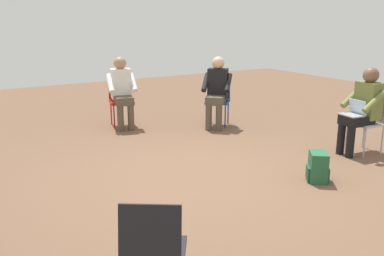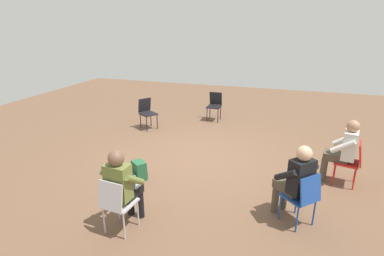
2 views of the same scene
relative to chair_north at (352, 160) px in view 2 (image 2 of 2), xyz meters
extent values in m
plane|color=brown|center=(-0.20, -2.93, -0.50)|extent=(16.40, 16.40, 0.00)
cube|color=red|center=(-0.02, -0.07, -0.06)|extent=(0.47, 0.47, 0.03)
cylinder|color=red|center=(0.12, -0.27, -0.29)|extent=(0.02, 0.02, 0.42)
cylinder|color=red|center=(-0.22, -0.20, -0.29)|extent=(0.02, 0.02, 0.42)
cylinder|color=red|center=(0.19, 0.06, -0.29)|extent=(0.02, 0.02, 0.42)
cylinder|color=red|center=(-0.15, 0.13, -0.29)|extent=(0.02, 0.02, 0.42)
cube|color=red|center=(0.02, 0.11, 0.15)|extent=(0.39, 0.17, 0.40)
cube|color=#1E4799|center=(1.47, -0.92, -0.06)|extent=(0.57, 0.57, 0.03)
cylinder|color=#1E4799|center=(1.47, -1.16, -0.29)|extent=(0.02, 0.02, 0.42)
cylinder|color=#1E4799|center=(1.23, -0.93, -0.29)|extent=(0.02, 0.02, 0.42)
cylinder|color=#1E4799|center=(1.71, -0.92, -0.29)|extent=(0.02, 0.02, 0.42)
cylinder|color=#1E4799|center=(1.47, -0.68, -0.29)|extent=(0.02, 0.02, 0.42)
cube|color=#1E4799|center=(1.60, -0.79, 0.15)|extent=(0.34, 0.33, 0.40)
cube|color=black|center=(-3.02, -3.30, -0.06)|extent=(0.41, 0.41, 0.03)
cylinder|color=black|center=(-2.84, -3.13, -0.29)|extent=(0.02, 0.02, 0.42)
cylinder|color=black|center=(-2.85, -3.47, -0.29)|extent=(0.02, 0.02, 0.42)
cylinder|color=black|center=(-3.18, -3.13, -0.29)|extent=(0.02, 0.02, 0.42)
cylinder|color=black|center=(-3.19, -3.47, -0.29)|extent=(0.02, 0.02, 0.42)
cube|color=black|center=(-3.21, -3.30, 0.15)|extent=(0.10, 0.38, 0.40)
cube|color=#B7B7BC|center=(2.41, -3.32, -0.06)|extent=(0.44, 0.44, 0.03)
cylinder|color=#B7B7BC|center=(2.22, -3.47, -0.29)|extent=(0.02, 0.02, 0.42)
cylinder|color=#B7B7BC|center=(2.26, -3.13, -0.29)|extent=(0.02, 0.02, 0.42)
cylinder|color=#B7B7BC|center=(2.56, -3.50, -0.29)|extent=(0.02, 0.02, 0.42)
cylinder|color=#B7B7BC|center=(2.59, -3.17, -0.29)|extent=(0.02, 0.02, 0.42)
cube|color=#B7B7BC|center=(2.60, -3.34, 0.15)|extent=(0.13, 0.39, 0.40)
cube|color=black|center=(-1.71, -4.86, -0.06)|extent=(0.55, 0.55, 0.03)
cylinder|color=black|center=(-1.76, -4.63, -0.29)|extent=(0.02, 0.02, 0.42)
cylinder|color=black|center=(-1.48, -4.81, -0.29)|extent=(0.02, 0.02, 0.42)
cylinder|color=black|center=(-1.95, -4.91, -0.29)|extent=(0.02, 0.02, 0.42)
cylinder|color=black|center=(-1.66, -5.10, -0.29)|extent=(0.02, 0.02, 0.42)
cube|color=black|center=(-1.82, -5.02, 0.15)|extent=(0.37, 0.29, 0.40)
cylinder|color=black|center=(2.04, -3.37, -0.27)|extent=(0.11, 0.11, 0.45)
cylinder|color=black|center=(2.06, -3.19, -0.27)|extent=(0.11, 0.11, 0.45)
cube|color=black|center=(2.22, -3.30, 0.01)|extent=(0.45, 0.34, 0.14)
cube|color=olive|center=(2.41, -3.32, 0.27)|extent=(0.25, 0.36, 0.52)
sphere|color=brown|center=(2.41, -3.32, 0.63)|extent=(0.22, 0.22, 0.22)
cylinder|color=olive|center=(2.29, -3.51, 0.30)|extent=(0.40, 0.13, 0.31)
cylinder|color=olive|center=(2.33, -3.11, 0.30)|extent=(0.40, 0.13, 0.31)
cube|color=#9EA0A5|center=(2.11, -3.29, 0.09)|extent=(0.25, 0.32, 0.02)
cube|color=#B2D1F2|center=(2.22, -3.30, 0.20)|extent=(0.08, 0.30, 0.20)
cylinder|color=#4C4233|center=(1.29, -1.24, -0.27)|extent=(0.11, 0.11, 0.45)
cylinder|color=#4C4233|center=(1.16, -1.12, -0.27)|extent=(0.11, 0.11, 0.45)
cube|color=#4C4233|center=(1.34, -1.06, 0.01)|extent=(0.51, 0.51, 0.14)
cube|color=black|center=(1.47, -0.92, 0.27)|extent=(0.40, 0.39, 0.52)
sphere|color=#DBAD89|center=(1.47, -0.92, 0.63)|extent=(0.22, 0.22, 0.22)
cylinder|color=black|center=(1.55, -1.13, 0.30)|extent=(0.34, 0.35, 0.31)
cylinder|color=black|center=(1.26, -0.85, 0.30)|extent=(0.34, 0.35, 0.31)
cylinder|color=#4C4233|center=(0.00, -0.44, -0.27)|extent=(0.11, 0.11, 0.45)
cylinder|color=#4C4233|center=(-0.18, -0.40, -0.27)|extent=(0.11, 0.11, 0.45)
cube|color=#4C4233|center=(-0.05, -0.26, 0.01)|extent=(0.38, 0.47, 0.14)
cube|color=silver|center=(-0.02, -0.07, 0.27)|extent=(0.38, 0.29, 0.52)
sphere|color=#A87A5B|center=(-0.02, -0.07, 0.63)|extent=(0.22, 0.22, 0.22)
cylinder|color=silver|center=(0.16, -0.21, 0.30)|extent=(0.17, 0.41, 0.31)
cylinder|color=silver|center=(-0.23, -0.13, 0.30)|extent=(0.17, 0.41, 0.31)
cube|color=#235B38|center=(0.99, -3.77, -0.32)|extent=(0.33, 0.34, 0.36)
cube|color=#1C492C|center=(0.99, -3.77, -0.40)|extent=(0.32, 0.31, 0.16)
camera|label=1|loc=(-2.79, -7.13, 1.44)|focal=40.00mm
camera|label=2|loc=(5.55, -1.24, 2.33)|focal=28.00mm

